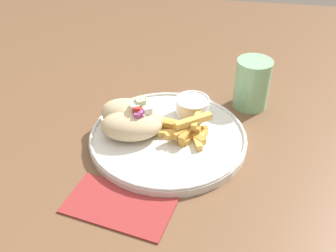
{
  "coord_description": "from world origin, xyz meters",
  "views": [
    {
      "loc": [
        0.1,
        -0.57,
        1.2
      ],
      "look_at": [
        0.01,
        -0.03,
        0.79
      ],
      "focal_mm": 42.0,
      "sensor_mm": 36.0,
      "label": 1
    }
  ],
  "objects": [
    {
      "name": "sauce_ramekin",
      "position": [
        0.04,
        0.04,
        0.79
      ],
      "size": [
        0.07,
        0.07,
        0.04
      ],
      "color": "white",
      "rests_on": "plate"
    },
    {
      "name": "pita_sandwich_far",
      "position": [
        -0.06,
        -0.02,
        0.8
      ],
      "size": [
        0.13,
        0.1,
        0.07
      ],
      "rotation": [
        0.0,
        0.0,
        -0.23
      ],
      "color": "beige",
      "rests_on": "plate"
    },
    {
      "name": "table",
      "position": [
        0.0,
        0.0,
        0.69
      ],
      "size": [
        1.49,
        1.49,
        0.76
      ],
      "color": "brown",
      "rests_on": "ground_plane"
    },
    {
      "name": "napkin",
      "position": [
        -0.04,
        -0.19,
        0.76
      ],
      "size": [
        0.17,
        0.12,
        0.0
      ],
      "rotation": [
        0.0,
        0.0,
        -0.19
      ],
      "color": "maroon",
      "rests_on": "table"
    },
    {
      "name": "fries_pile",
      "position": [
        0.04,
        -0.02,
        0.78
      ],
      "size": [
        0.09,
        0.1,
        0.04
      ],
      "color": "gold",
      "rests_on": "plate"
    },
    {
      "name": "pita_sandwich_near",
      "position": [
        -0.06,
        -0.04,
        0.79
      ],
      "size": [
        0.12,
        0.09,
        0.06
      ],
      "rotation": [
        0.0,
        0.0,
        0.24
      ],
      "color": "beige",
      "rests_on": "plate"
    },
    {
      "name": "plate",
      "position": [
        0.01,
        -0.03,
        0.77
      ],
      "size": [
        0.28,
        0.28,
        0.02
      ],
      "color": "white",
      "rests_on": "table"
    },
    {
      "name": "water_glass",
      "position": [
        0.15,
        0.12,
        0.8
      ],
      "size": [
        0.07,
        0.07,
        0.1
      ],
      "color": "#8CCC93",
      "rests_on": "table"
    }
  ]
}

